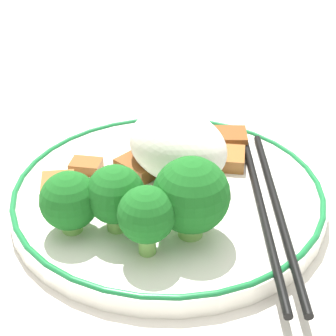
{
  "coord_description": "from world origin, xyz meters",
  "views": [
    {
      "loc": [
        0.26,
        -0.29,
        0.28
      ],
      "look_at": [
        0.0,
        0.0,
        0.04
      ],
      "focal_mm": 60.0,
      "sensor_mm": 36.0,
      "label": 1
    }
  ],
  "objects_px": {
    "broccoli_back_center": "(115,195)",
    "broccoli_mid_left": "(191,196)",
    "broccoli_back_left": "(70,201)",
    "chopsticks": "(269,208)",
    "plate": "(168,194)",
    "broccoli_back_right": "(147,216)"
  },
  "relations": [
    {
      "from": "broccoli_back_center",
      "to": "broccoli_mid_left",
      "type": "xyz_separation_m",
      "value": [
        0.05,
        0.03,
        0.0
      ]
    },
    {
      "from": "broccoli_back_left",
      "to": "broccoli_back_right",
      "type": "xyz_separation_m",
      "value": [
        0.06,
        0.02,
        0.01
      ]
    },
    {
      "from": "chopsticks",
      "to": "plate",
      "type": "bearing_deg",
      "value": -160.48
    },
    {
      "from": "broccoli_back_left",
      "to": "broccoli_back_center",
      "type": "xyz_separation_m",
      "value": [
        0.02,
        0.02,
        0.0
      ]
    },
    {
      "from": "broccoli_back_right",
      "to": "chopsticks",
      "type": "xyz_separation_m",
      "value": [
        0.04,
        0.1,
        -0.03
      ]
    },
    {
      "from": "plate",
      "to": "broccoli_back_right",
      "type": "xyz_separation_m",
      "value": [
        0.04,
        -0.07,
        0.04
      ]
    },
    {
      "from": "broccoli_back_right",
      "to": "broccoli_back_center",
      "type": "bearing_deg",
      "value": 172.48
    },
    {
      "from": "broccoli_back_center",
      "to": "broccoli_mid_left",
      "type": "height_order",
      "value": "broccoli_mid_left"
    },
    {
      "from": "chopsticks",
      "to": "broccoli_back_left",
      "type": "bearing_deg",
      "value": -129.51
    },
    {
      "from": "plate",
      "to": "broccoli_back_right",
      "type": "bearing_deg",
      "value": -58.53
    },
    {
      "from": "plate",
      "to": "broccoli_mid_left",
      "type": "distance_m",
      "value": 0.08
    },
    {
      "from": "plate",
      "to": "broccoli_back_right",
      "type": "distance_m",
      "value": 0.09
    },
    {
      "from": "broccoli_back_center",
      "to": "chopsticks",
      "type": "xyz_separation_m",
      "value": [
        0.07,
        0.09,
        -0.03
      ]
    },
    {
      "from": "broccoli_back_center",
      "to": "broccoli_mid_left",
      "type": "relative_size",
      "value": 0.83
    },
    {
      "from": "broccoli_back_left",
      "to": "broccoli_mid_left",
      "type": "distance_m",
      "value": 0.09
    },
    {
      "from": "broccoli_back_center",
      "to": "broccoli_mid_left",
      "type": "distance_m",
      "value": 0.06
    },
    {
      "from": "broccoli_back_center",
      "to": "chopsticks",
      "type": "distance_m",
      "value": 0.12
    },
    {
      "from": "plate",
      "to": "broccoli_back_center",
      "type": "height_order",
      "value": "broccoli_back_center"
    },
    {
      "from": "broccoli_back_left",
      "to": "chopsticks",
      "type": "xyz_separation_m",
      "value": [
        0.1,
        0.12,
        -0.02
      ]
    },
    {
      "from": "broccoli_back_center",
      "to": "broccoli_back_right",
      "type": "relative_size",
      "value": 0.99
    },
    {
      "from": "broccoli_back_center",
      "to": "broccoli_back_right",
      "type": "height_order",
      "value": "same"
    },
    {
      "from": "broccoli_back_left",
      "to": "broccoli_back_center",
      "type": "height_order",
      "value": "broccoli_back_center"
    }
  ]
}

